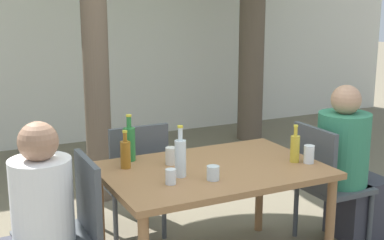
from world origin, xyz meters
name	(u,v)px	position (x,y,z in m)	size (l,w,h in m)	color
cafe_building_wall	(69,30)	(0.00, 3.64, 1.40)	(10.00, 0.08, 2.80)	silver
dining_table_front	(213,179)	(0.00, 0.00, 0.65)	(1.39, 0.93, 0.72)	#996B42
patio_chair_0	(70,226)	(-0.93, 0.00, 0.51)	(0.44, 0.44, 0.90)	#474C51
patio_chair_1	(325,179)	(0.93, 0.00, 0.51)	(0.44, 0.44, 0.90)	#474C51
patio_chair_2	(134,174)	(-0.28, 0.70, 0.51)	(0.44, 0.44, 0.90)	#474C51
person_seated_0	(28,234)	(-1.17, 0.00, 0.51)	(0.57, 0.34, 1.14)	#383842
person_seated_1	(350,170)	(1.16, 0.00, 0.53)	(0.59, 0.38, 1.18)	#383842
green_bottle_0	(129,143)	(-0.42, 0.38, 0.85)	(0.08, 0.08, 0.31)	#287A38
amber_bottle_1	(125,154)	(-0.50, 0.24, 0.82)	(0.06, 0.06, 0.25)	#9E661E
water_bottle_2	(180,157)	(-0.26, -0.06, 0.85)	(0.07, 0.07, 0.32)	silver
oil_cruet_3	(295,148)	(0.54, -0.13, 0.82)	(0.06, 0.06, 0.25)	gold
drinking_glass_0	(171,156)	(-0.21, 0.18, 0.78)	(0.08, 0.08, 0.11)	silver
drinking_glass_1	(309,154)	(0.61, -0.19, 0.78)	(0.07, 0.07, 0.12)	white
drinking_glass_2	(213,173)	(-0.11, -0.21, 0.77)	(0.08, 0.08, 0.09)	silver
drinking_glass_3	(171,177)	(-0.37, -0.16, 0.77)	(0.06, 0.06, 0.09)	white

